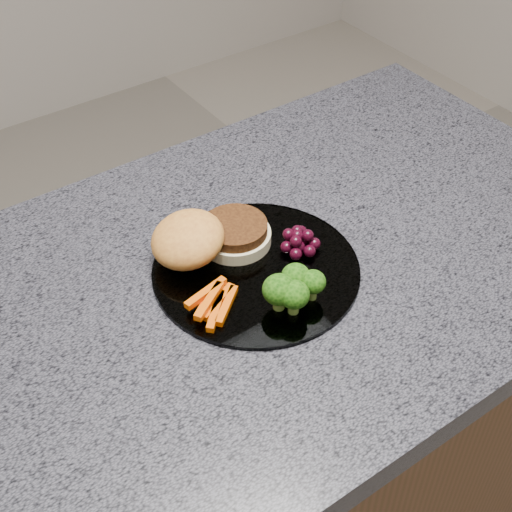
{
  "coord_description": "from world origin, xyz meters",
  "views": [
    {
      "loc": [
        -0.3,
        -0.53,
        1.52
      ],
      "look_at": [
        0.07,
        -0.0,
        0.93
      ],
      "focal_mm": 50.0,
      "sensor_mm": 36.0,
      "label": 1
    }
  ],
  "objects_px": {
    "plate": "(256,270)",
    "burger": "(205,240)",
    "grape_bunch": "(299,241)",
    "island_cabinet": "(219,493)"
  },
  "relations": [
    {
      "from": "plate",
      "to": "burger",
      "type": "height_order",
      "value": "burger"
    },
    {
      "from": "burger",
      "to": "grape_bunch",
      "type": "distance_m",
      "value": 0.12
    },
    {
      "from": "island_cabinet",
      "to": "grape_bunch",
      "type": "bearing_deg",
      "value": -1.92
    },
    {
      "from": "island_cabinet",
      "to": "grape_bunch",
      "type": "distance_m",
      "value": 0.51
    },
    {
      "from": "island_cabinet",
      "to": "burger",
      "type": "xyz_separation_m",
      "value": [
        0.04,
        0.06,
        0.5
      ]
    },
    {
      "from": "grape_bunch",
      "to": "plate",
      "type": "bearing_deg",
      "value": 178.62
    },
    {
      "from": "island_cabinet",
      "to": "grape_bunch",
      "type": "height_order",
      "value": "grape_bunch"
    },
    {
      "from": "grape_bunch",
      "to": "burger",
      "type": "bearing_deg",
      "value": 148.99
    },
    {
      "from": "plate",
      "to": "grape_bunch",
      "type": "bearing_deg",
      "value": -1.38
    },
    {
      "from": "plate",
      "to": "burger",
      "type": "relative_size",
      "value": 1.63
    }
  ]
}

